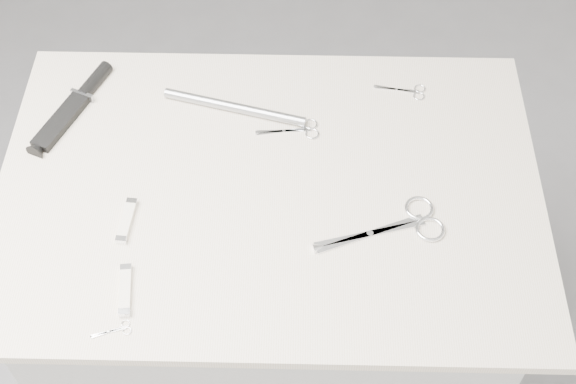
{
  "coord_description": "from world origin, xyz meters",
  "views": [
    {
      "loc": [
        0.05,
        -0.9,
        2.08
      ],
      "look_at": [
        0.04,
        -0.01,
        0.92
      ],
      "focal_mm": 50.0,
      "sensor_mm": 36.0,
      "label": 1
    }
  ],
  "objects_px": {
    "embroidery_scissors_b": "(409,91)",
    "pocket_knife_b": "(125,290)",
    "large_shears": "(405,224)",
    "sheathed_knife": "(77,102)",
    "embroidery_scissors_a": "(299,130)",
    "metal_rail": "(234,107)",
    "plinth": "(273,312)",
    "tiny_scissors": "(117,330)",
    "pocket_knife_a": "(127,221)"
  },
  "relations": [
    {
      "from": "plinth",
      "to": "tiny_scissors",
      "type": "bearing_deg",
      "value": -128.14
    },
    {
      "from": "large_shears",
      "to": "metal_rail",
      "type": "bearing_deg",
      "value": 120.78
    },
    {
      "from": "embroidery_scissors_a",
      "to": "embroidery_scissors_b",
      "type": "bearing_deg",
      "value": 19.97
    },
    {
      "from": "tiny_scissors",
      "to": "sheathed_knife",
      "type": "distance_m",
      "value": 0.52
    },
    {
      "from": "metal_rail",
      "to": "embroidery_scissors_a",
      "type": "bearing_deg",
      "value": -21.26
    },
    {
      "from": "tiny_scissors",
      "to": "metal_rail",
      "type": "distance_m",
      "value": 0.51
    },
    {
      "from": "embroidery_scissors_a",
      "to": "metal_rail",
      "type": "bearing_deg",
      "value": 152.03
    },
    {
      "from": "tiny_scissors",
      "to": "pocket_knife_a",
      "type": "distance_m",
      "value": 0.21
    },
    {
      "from": "pocket_knife_b",
      "to": "sheathed_knife",
      "type": "bearing_deg",
      "value": 14.23
    },
    {
      "from": "pocket_knife_a",
      "to": "pocket_knife_b",
      "type": "distance_m",
      "value": 0.14
    },
    {
      "from": "metal_rail",
      "to": "plinth",
      "type": "bearing_deg",
      "value": -68.52
    },
    {
      "from": "pocket_knife_b",
      "to": "embroidery_scissors_b",
      "type": "bearing_deg",
      "value": -52.84
    },
    {
      "from": "metal_rail",
      "to": "embroidery_scissors_b",
      "type": "bearing_deg",
      "value": 9.78
    },
    {
      "from": "sheathed_knife",
      "to": "embroidery_scissors_a",
      "type": "bearing_deg",
      "value": -74.56
    },
    {
      "from": "pocket_knife_a",
      "to": "metal_rail",
      "type": "bearing_deg",
      "value": -27.28
    },
    {
      "from": "tiny_scissors",
      "to": "metal_rail",
      "type": "xyz_separation_m",
      "value": [
        0.16,
        0.49,
        0.01
      ]
    },
    {
      "from": "large_shears",
      "to": "embroidery_scissors_b",
      "type": "xyz_separation_m",
      "value": [
        0.03,
        0.33,
        -0.0
      ]
    },
    {
      "from": "large_shears",
      "to": "embroidery_scissors_a",
      "type": "xyz_separation_m",
      "value": [
        -0.19,
        0.22,
        -0.0
      ]
    },
    {
      "from": "plinth",
      "to": "metal_rail",
      "type": "xyz_separation_m",
      "value": [
        -0.07,
        0.19,
        0.48
      ]
    },
    {
      "from": "embroidery_scissors_b",
      "to": "pocket_knife_a",
      "type": "bearing_deg",
      "value": -138.19
    },
    {
      "from": "large_shears",
      "to": "pocket_knife_a",
      "type": "relative_size",
      "value": 2.47
    },
    {
      "from": "embroidery_scissors_a",
      "to": "pocket_knife_b",
      "type": "relative_size",
      "value": 1.24
    },
    {
      "from": "large_shears",
      "to": "embroidery_scissors_b",
      "type": "bearing_deg",
      "value": 65.99
    },
    {
      "from": "large_shears",
      "to": "tiny_scissors",
      "type": "distance_m",
      "value": 0.52
    },
    {
      "from": "plinth",
      "to": "embroidery_scissors_a",
      "type": "bearing_deg",
      "value": 68.67
    },
    {
      "from": "embroidery_scissors_b",
      "to": "pocket_knife_b",
      "type": "bearing_deg",
      "value": -127.52
    },
    {
      "from": "embroidery_scissors_b",
      "to": "tiny_scissors",
      "type": "height_order",
      "value": "same"
    },
    {
      "from": "tiny_scissors",
      "to": "metal_rail",
      "type": "height_order",
      "value": "metal_rail"
    },
    {
      "from": "large_shears",
      "to": "embroidery_scissors_b",
      "type": "relative_size",
      "value": 2.24
    },
    {
      "from": "large_shears",
      "to": "embroidery_scissors_a",
      "type": "bearing_deg",
      "value": 111.86
    },
    {
      "from": "sheathed_knife",
      "to": "metal_rail",
      "type": "distance_m",
      "value": 0.31
    },
    {
      "from": "embroidery_scissors_b",
      "to": "pocket_knife_b",
      "type": "distance_m",
      "value": 0.69
    },
    {
      "from": "plinth",
      "to": "sheathed_knife",
      "type": "distance_m",
      "value": 0.65
    },
    {
      "from": "pocket_knife_b",
      "to": "metal_rail",
      "type": "height_order",
      "value": "metal_rail"
    },
    {
      "from": "large_shears",
      "to": "metal_rail",
      "type": "distance_m",
      "value": 0.42
    },
    {
      "from": "plinth",
      "to": "pocket_knife_b",
      "type": "distance_m",
      "value": 0.58
    },
    {
      "from": "sheathed_knife",
      "to": "pocket_knife_a",
      "type": "distance_m",
      "value": 0.31
    },
    {
      "from": "plinth",
      "to": "metal_rail",
      "type": "relative_size",
      "value": 3.11
    },
    {
      "from": "large_shears",
      "to": "sheathed_knife",
      "type": "bearing_deg",
      "value": 137.36
    },
    {
      "from": "large_shears",
      "to": "tiny_scissors",
      "type": "relative_size",
      "value": 3.58
    },
    {
      "from": "plinth",
      "to": "pocket_knife_a",
      "type": "bearing_deg",
      "value": -160.89
    },
    {
      "from": "large_shears",
      "to": "pocket_knife_b",
      "type": "xyz_separation_m",
      "value": [
        -0.47,
        -0.15,
        0.0
      ]
    },
    {
      "from": "plinth",
      "to": "embroidery_scissors_a",
      "type": "xyz_separation_m",
      "value": [
        0.05,
        0.14,
        0.47
      ]
    },
    {
      "from": "plinth",
      "to": "pocket_knife_a",
      "type": "distance_m",
      "value": 0.54
    },
    {
      "from": "large_shears",
      "to": "sheathed_knife",
      "type": "distance_m",
      "value": 0.69
    },
    {
      "from": "embroidery_scissors_a",
      "to": "tiny_scissors",
      "type": "height_order",
      "value": "same"
    },
    {
      "from": "embroidery_scissors_b",
      "to": "sheathed_knife",
      "type": "relative_size",
      "value": 0.44
    },
    {
      "from": "pocket_knife_a",
      "to": "embroidery_scissors_a",
      "type": "bearing_deg",
      "value": -48.37
    },
    {
      "from": "pocket_knife_a",
      "to": "plinth",
      "type": "bearing_deg",
      "value": -65.91
    },
    {
      "from": "embroidery_scissors_a",
      "to": "metal_rail",
      "type": "relative_size",
      "value": 0.42
    }
  ]
}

